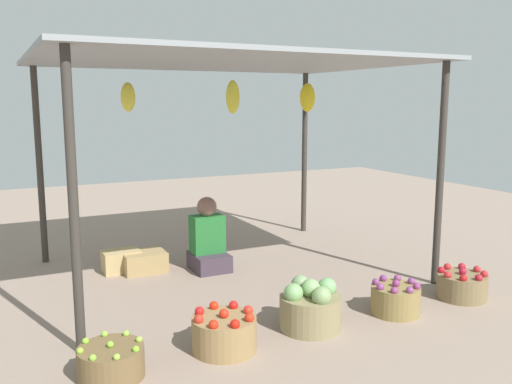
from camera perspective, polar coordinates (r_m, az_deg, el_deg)
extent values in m
plane|color=gray|center=(5.81, -2.95, -8.31)|extent=(14.00, 14.00, 0.00)
cylinder|color=#38332D|center=(3.94, -18.53, -1.25)|extent=(0.07, 0.07, 2.14)
cylinder|color=#38332D|center=(5.50, 18.69, 1.64)|extent=(0.07, 0.07, 2.14)
cylinder|color=#38332D|center=(6.39, -21.66, 2.48)|extent=(0.07, 0.07, 2.14)
cylinder|color=#38332D|center=(7.45, 5.09, 4.00)|extent=(0.07, 0.07, 2.14)
cube|color=#8F9498|center=(5.55, -3.15, 13.48)|extent=(3.66, 2.78, 0.04)
ellipsoid|color=yellow|center=(5.38, -13.22, 9.64)|extent=(0.14, 0.14, 0.28)
ellipsoid|color=yellow|center=(5.32, -2.44, 9.88)|extent=(0.13, 0.13, 0.32)
ellipsoid|color=yellow|center=(5.97, 5.40, 9.80)|extent=(0.16, 0.16, 0.30)
cube|color=#3F3340|center=(5.86, -4.90, -7.25)|extent=(0.36, 0.44, 0.18)
cube|color=#246C2F|center=(5.83, -5.12, -4.39)|extent=(0.34, 0.22, 0.40)
sphere|color=#865C52|center=(5.77, -5.16, -1.55)|extent=(0.21, 0.21, 0.21)
cylinder|color=brown|center=(3.81, -14.90, -16.79)|extent=(0.43, 0.43, 0.21)
sphere|color=#82CA34|center=(3.76, -14.98, -15.13)|extent=(0.04, 0.04, 0.04)
sphere|color=#95C342|center=(3.80, -12.11, -14.83)|extent=(0.04, 0.04, 0.04)
sphere|color=#91C840|center=(3.90, -13.42, -14.18)|extent=(0.04, 0.04, 0.04)
sphere|color=#88CA38|center=(3.93, -15.54, -14.11)|extent=(0.04, 0.04, 0.04)
sphere|color=#87CA31|center=(3.86, -17.38, -14.64)|extent=(0.04, 0.04, 0.04)
sphere|color=#90BC36|center=(3.73, -17.90, -15.52)|extent=(0.04, 0.04, 0.04)
sphere|color=#86CA3B|center=(3.62, -16.68, -16.26)|extent=(0.04, 0.04, 0.04)
sphere|color=#92BC3E|center=(3.59, -14.35, -16.37)|extent=(0.04, 0.04, 0.04)
sphere|color=#84C931|center=(3.67, -12.44, -15.74)|extent=(0.04, 0.04, 0.04)
cylinder|color=#95764A|center=(4.05, -3.34, -14.56)|extent=(0.47, 0.47, 0.25)
sphere|color=red|center=(3.99, -3.36, -12.57)|extent=(0.07, 0.07, 0.07)
sphere|color=red|center=(4.06, -0.82, -12.23)|extent=(0.07, 0.07, 0.07)
sphere|color=red|center=(4.16, -2.35, -11.74)|extent=(0.07, 0.07, 0.07)
sphere|color=red|center=(4.15, -4.42, -11.76)|extent=(0.07, 0.07, 0.07)
sphere|color=red|center=(4.06, -5.92, -12.30)|extent=(0.07, 0.07, 0.07)
sphere|color=red|center=(3.93, -6.00, -13.08)|extent=(0.07, 0.07, 0.07)
sphere|color=red|center=(3.83, -4.46, -13.67)|extent=(0.07, 0.07, 0.07)
sphere|color=red|center=(3.83, -2.21, -13.64)|extent=(0.07, 0.07, 0.07)
sphere|color=red|center=(3.93, -0.70, -13.02)|extent=(0.07, 0.07, 0.07)
cylinder|color=#8A7C55|center=(4.41, 5.67, -12.37)|extent=(0.49, 0.49, 0.27)
sphere|color=#84AF6B|center=(4.34, 5.72, -9.97)|extent=(0.15, 0.15, 0.15)
sphere|color=#76AB6B|center=(4.42, 7.42, -9.82)|extent=(0.15, 0.15, 0.15)
sphere|color=#80A06D|center=(4.46, 4.66, -9.58)|extent=(0.15, 0.15, 0.15)
sphere|color=#7AAF68|center=(4.27, 3.94, -10.48)|extent=(0.15, 0.15, 0.15)
sphere|color=#81A064|center=(4.22, 6.84, -10.76)|extent=(0.15, 0.15, 0.15)
cylinder|color=olive|center=(4.83, 14.35, -10.86)|extent=(0.41, 0.41, 0.24)
sphere|color=#813369|center=(4.78, 14.42, -9.24)|extent=(0.06, 0.06, 0.06)
sphere|color=#793B79|center=(4.89, 15.92, -8.96)|extent=(0.06, 0.06, 0.06)
sphere|color=#823D73|center=(4.94, 14.57, -8.71)|extent=(0.06, 0.06, 0.06)
sphere|color=#782F73|center=(4.90, 13.13, -8.79)|extent=(0.06, 0.06, 0.06)
sphere|color=#7D3973|center=(4.80, 12.41, -9.18)|extent=(0.06, 0.06, 0.06)
sphere|color=#803A79|center=(4.68, 12.85, -9.67)|extent=(0.06, 0.06, 0.06)
sphere|color=#82366C|center=(4.63, 14.26, -9.95)|extent=(0.06, 0.06, 0.06)
sphere|color=#824074|center=(4.67, 15.77, -9.85)|extent=(0.06, 0.06, 0.06)
sphere|color=#873676|center=(4.78, 16.44, -9.43)|extent=(0.06, 0.06, 0.06)
cylinder|color=olive|center=(5.37, 20.68, -9.18)|extent=(0.45, 0.45, 0.22)
sphere|color=#AA172D|center=(5.33, 20.77, -7.77)|extent=(0.07, 0.07, 0.07)
sphere|color=#B02527|center=(5.46, 22.08, -7.51)|extent=(0.07, 0.07, 0.07)
sphere|color=#B21B2B|center=(5.50, 20.70, -7.29)|extent=(0.07, 0.07, 0.07)
sphere|color=red|center=(5.45, 19.36, -7.39)|extent=(0.07, 0.07, 0.07)
sphere|color=red|center=(5.32, 18.79, -7.74)|extent=(0.07, 0.07, 0.07)
sphere|color=red|center=(5.20, 19.38, -8.18)|extent=(0.07, 0.07, 0.07)
sphere|color=#AA191A|center=(5.16, 20.83, -8.42)|extent=(0.07, 0.07, 0.07)
sphere|color=#A81D28|center=(5.21, 22.24, -8.31)|extent=(0.07, 0.07, 0.07)
sphere|color=red|center=(5.34, 22.73, -7.92)|extent=(0.07, 0.07, 0.07)
cube|color=tan|center=(5.95, -13.88, -7.01)|extent=(0.38, 0.27, 0.23)
cube|color=#A28655|center=(5.91, -11.62, -7.14)|extent=(0.44, 0.34, 0.21)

